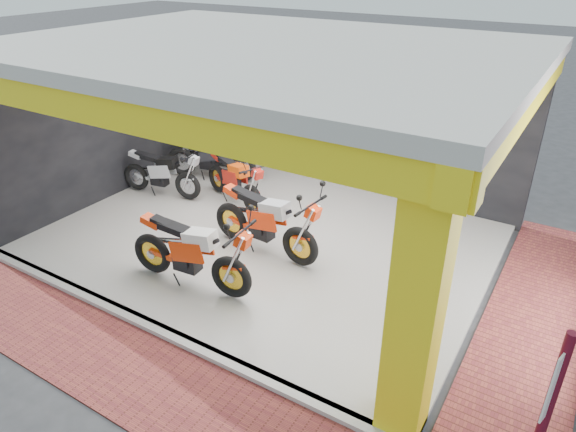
# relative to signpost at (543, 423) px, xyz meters

# --- Properties ---
(ground) EXTENTS (80.00, 80.00, 0.00)m
(ground) POSITION_rel_signpost_xyz_m (-5.10, 1.11, -1.24)
(ground) COLOR #2D2D30
(ground) RESTS_ON ground
(showroom_floor) EXTENTS (8.00, 6.00, 0.10)m
(showroom_floor) POSITION_rel_signpost_xyz_m (-5.10, 3.11, -1.19)
(showroom_floor) COLOR silver
(showroom_floor) RESTS_ON ground
(showroom_ceiling) EXTENTS (8.40, 6.40, 0.20)m
(showroom_ceiling) POSITION_rel_signpost_xyz_m (-5.10, 3.11, 2.36)
(showroom_ceiling) COLOR beige
(showroom_ceiling) RESTS_ON corner_column
(back_wall) EXTENTS (8.20, 0.20, 3.50)m
(back_wall) POSITION_rel_signpost_xyz_m (-5.10, 6.21, 0.51)
(back_wall) COLOR black
(back_wall) RESTS_ON ground
(left_wall) EXTENTS (0.20, 6.20, 3.50)m
(left_wall) POSITION_rel_signpost_xyz_m (-9.20, 3.11, 0.51)
(left_wall) COLOR black
(left_wall) RESTS_ON ground
(corner_column) EXTENTS (0.50, 0.50, 3.50)m
(corner_column) POSITION_rel_signpost_xyz_m (-1.35, 0.36, 0.51)
(corner_column) COLOR yellow
(corner_column) RESTS_ON ground
(header_beam_front) EXTENTS (8.40, 0.30, 0.40)m
(header_beam_front) POSITION_rel_signpost_xyz_m (-5.10, 0.11, 2.06)
(header_beam_front) COLOR yellow
(header_beam_front) RESTS_ON corner_column
(header_beam_right) EXTENTS (0.30, 6.40, 0.40)m
(header_beam_right) POSITION_rel_signpost_xyz_m (-1.10, 3.11, 2.06)
(header_beam_right) COLOR yellow
(header_beam_right) RESTS_ON corner_column
(floor_kerb) EXTENTS (8.00, 0.20, 0.10)m
(floor_kerb) POSITION_rel_signpost_xyz_m (-5.10, 0.09, -1.19)
(floor_kerb) COLOR silver
(floor_kerb) RESTS_ON ground
(paver_front) EXTENTS (9.00, 1.40, 0.03)m
(paver_front) POSITION_rel_signpost_xyz_m (-5.10, -0.69, -1.23)
(paver_front) COLOR brown
(paver_front) RESTS_ON ground
(paver_right) EXTENTS (1.40, 7.00, 0.03)m
(paver_right) POSITION_rel_signpost_xyz_m (-0.30, 3.11, -1.23)
(paver_right) COLOR brown
(paver_right) RESTS_ON ground
(signpost) EXTENTS (0.10, 0.31, 2.27)m
(signpost) POSITION_rel_signpost_xyz_m (0.00, 0.00, 0.00)
(signpost) COLOR #5D0E1F
(signpost) RESTS_ON ground
(moto_hero) EXTENTS (2.47, 1.09, 1.47)m
(moto_hero) POSITION_rel_signpost_xyz_m (-4.49, 1.25, -0.41)
(moto_hero) COLOR red
(moto_hero) RESTS_ON showroom_floor
(moto_row_a) EXTENTS (2.48, 1.08, 1.48)m
(moto_row_a) POSITION_rel_signpost_xyz_m (-4.05, 2.61, -0.41)
(moto_row_a) COLOR #EF310A
(moto_row_a) RESTS_ON showroom_floor
(moto_row_b) EXTENTS (2.18, 1.12, 1.27)m
(moto_row_b) POSITION_rel_signpost_xyz_m (-7.48, 3.62, -0.51)
(moto_row_b) COLOR #AEB1B6
(moto_row_b) RESTS_ON showroom_floor
(moto_row_c) EXTENTS (2.27, 1.49, 1.30)m
(moto_row_c) POSITION_rel_signpost_xyz_m (-5.88, 3.79, -0.49)
(moto_row_c) COLOR red
(moto_row_c) RESTS_ON showroom_floor
(moto_row_d) EXTENTS (2.49, 1.52, 1.43)m
(moto_row_d) POSITION_rel_signpost_xyz_m (-7.05, 5.02, -0.43)
(moto_row_d) COLOR black
(moto_row_d) RESTS_ON showroom_floor
(moto_row_e) EXTENTS (2.49, 1.49, 1.43)m
(moto_row_e) POSITION_rel_signpost_xyz_m (-7.90, 5.61, -0.43)
(moto_row_e) COLOR #A1A3A8
(moto_row_e) RESTS_ON showroom_floor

